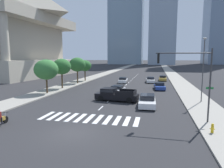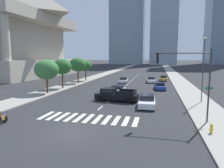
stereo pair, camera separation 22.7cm
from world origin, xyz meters
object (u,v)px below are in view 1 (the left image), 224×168
(motorcycle_lead, at_px, (0,119))
(street_tree_fourth, at_px, (85,66))
(fire_hydrant, at_px, (212,128))
(street_tree_third, at_px, (77,65))
(traffic_signal_near, at_px, (190,72))
(street_lamp_east, at_px, (203,65))
(sedan_silver_1, at_px, (117,90))
(sedan_white_3, at_px, (147,101))
(street_tree_nearest, at_px, (46,70))
(pickup_truck, at_px, (115,95))
(sedan_white_4, at_px, (150,80))
(sedan_blue_0, at_px, (159,86))
(sedan_white_2, at_px, (123,80))
(sedan_gold_5, at_px, (163,78))
(street_tree_second, at_px, (62,67))

(motorcycle_lead, relative_size, street_tree_fourth, 0.42)
(fire_hydrant, relative_size, street_tree_third, 0.13)
(fire_hydrant, xyz_separation_m, traffic_signal_near, (-1.36, 2.68, 4.01))
(traffic_signal_near, xyz_separation_m, street_lamp_east, (2.86, 8.52, 0.25))
(sedan_silver_1, xyz_separation_m, street_tree_fourth, (-10.88, 15.17, 3.14))
(sedan_white_3, bearing_deg, motorcycle_lead, -52.82)
(street_lamp_east, relative_size, street_tree_nearest, 1.51)
(pickup_truck, relative_size, street_tree_fourth, 1.19)
(sedan_white_4, height_order, fire_hydrant, sedan_white_4)
(street_tree_nearest, bearing_deg, pickup_truck, -12.35)
(sedan_blue_0, height_order, sedan_white_4, sedan_white_4)
(sedan_white_4, bearing_deg, sedan_white_2, -77.53)
(sedan_white_2, height_order, street_tree_nearest, street_tree_nearest)
(sedan_white_4, relative_size, street_lamp_east, 0.54)
(street_lamp_east, bearing_deg, street_tree_fourth, 140.08)
(sedan_gold_5, relative_size, street_tree_third, 0.78)
(street_tree_second, bearing_deg, traffic_signal_near, -37.68)
(sedan_gold_5, bearing_deg, motorcycle_lead, -19.99)
(sedan_blue_0, xyz_separation_m, sedan_white_3, (-1.62, -13.19, 0.05))
(fire_hydrant, xyz_separation_m, street_tree_second, (-21.06, 17.90, 3.57))
(street_tree_nearest, height_order, street_tree_third, street_tree_third)
(street_tree_nearest, xyz_separation_m, street_tree_second, (0.00, 5.29, 0.22))
(sedan_blue_0, xyz_separation_m, sedan_gold_5, (1.01, 14.27, 0.01))
(street_tree_second, bearing_deg, motorcycle_lead, -78.60)
(fire_hydrant, relative_size, street_tree_second, 0.13)
(sedan_blue_0, bearing_deg, sedan_white_4, -173.95)
(sedan_blue_0, xyz_separation_m, street_tree_fourth, (-17.50, 8.91, 3.19))
(sedan_white_3, relative_size, street_tree_nearest, 0.90)
(fire_hydrant, distance_m, street_lamp_east, 12.08)
(sedan_gold_5, bearing_deg, fire_hydrant, 5.49)
(motorcycle_lead, xyz_separation_m, street_tree_nearest, (-3.96, 14.35, 3.28))
(street_tree_nearest, distance_m, street_tree_third, 12.70)
(sedan_white_4, bearing_deg, motorcycle_lead, -24.55)
(sedan_white_2, xyz_separation_m, street_tree_third, (-9.52, -3.75, 3.61))
(sedan_silver_1, height_order, traffic_signal_near, traffic_signal_near)
(pickup_truck, relative_size, sedan_silver_1, 1.30)
(sedan_white_2, xyz_separation_m, street_tree_second, (-9.52, -11.15, 3.50))
(sedan_white_3, relative_size, street_tree_fourth, 0.97)
(street_tree_fourth, bearing_deg, sedan_blue_0, -26.98)
(pickup_truck, bearing_deg, traffic_signal_near, 144.81)
(pickup_truck, height_order, sedan_silver_1, pickup_truck)
(traffic_signal_near, xyz_separation_m, street_tree_fourth, (-19.70, 27.39, -0.77))
(street_tree_second, bearing_deg, pickup_truck, -34.17)
(sedan_white_3, bearing_deg, fire_hydrant, 30.97)
(fire_hydrant, bearing_deg, street_tree_third, 129.77)
(traffic_signal_near, bearing_deg, sedan_blue_0, -83.24)
(pickup_truck, bearing_deg, street_tree_third, -45.99)
(motorcycle_lead, xyz_separation_m, sedan_gold_5, (14.56, 37.18, -0.01))
(traffic_signal_near, height_order, street_tree_third, traffic_signal_near)
(sedan_gold_5, bearing_deg, sedan_blue_0, -2.66)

